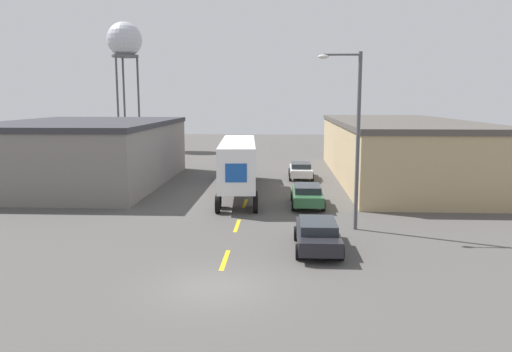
% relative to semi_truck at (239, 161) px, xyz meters
% --- Properties ---
extents(ground_plane, '(160.00, 160.00, 0.00)m').
position_rel_semi_truck_xyz_m(ground_plane, '(0.74, -18.61, -2.40)').
color(ground_plane, '#4C4947').
extents(road_centerline, '(0.20, 14.54, 0.01)m').
position_rel_semi_truck_xyz_m(road_centerline, '(0.74, -9.55, -2.40)').
color(road_centerline, gold).
rests_on(road_centerline, ground_plane).
extents(warehouse_left, '(13.04, 18.70, 5.11)m').
position_rel_semi_truck_xyz_m(warehouse_left, '(-12.89, 3.53, 0.16)').
color(warehouse_left, slate).
rests_on(warehouse_left, ground_plane).
extents(warehouse_right, '(10.79, 26.89, 5.08)m').
position_rel_semi_truck_xyz_m(warehouse_right, '(13.25, 7.55, 0.14)').
color(warehouse_right, tan).
rests_on(warehouse_right, ground_plane).
extents(semi_truck, '(3.51, 14.88, 3.98)m').
position_rel_semi_truck_xyz_m(semi_truck, '(0.00, 0.00, 0.00)').
color(semi_truck, navy).
rests_on(semi_truck, ground_plane).
extents(parked_car_right_near, '(2.08, 4.78, 1.39)m').
position_rel_semi_truck_xyz_m(parked_car_right_near, '(4.82, -13.75, -1.64)').
color(parked_car_right_near, black).
rests_on(parked_car_right_near, ground_plane).
extents(parked_car_right_mid, '(2.08, 4.78, 1.39)m').
position_rel_semi_truck_xyz_m(parked_car_right_mid, '(4.82, -4.26, -1.64)').
color(parked_car_right_mid, '#2D5B38').
rests_on(parked_car_right_mid, ground_plane).
extents(parked_car_right_far, '(2.08, 4.78, 1.39)m').
position_rel_semi_truck_xyz_m(parked_car_right_far, '(4.82, 7.11, -1.64)').
color(parked_car_right_far, silver).
rests_on(parked_car_right_far, ground_plane).
extents(water_tower, '(4.67, 4.67, 17.09)m').
position_rel_semi_truck_xyz_m(water_tower, '(-18.10, 31.94, 12.05)').
color(water_tower, '#47474C').
rests_on(water_tower, ground_plane).
extents(street_lamp, '(2.24, 0.32, 9.25)m').
position_rel_semi_truck_xyz_m(street_lamp, '(6.88, -9.99, 2.85)').
color(street_lamp, '#4C4C51').
rests_on(street_lamp, ground_plane).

